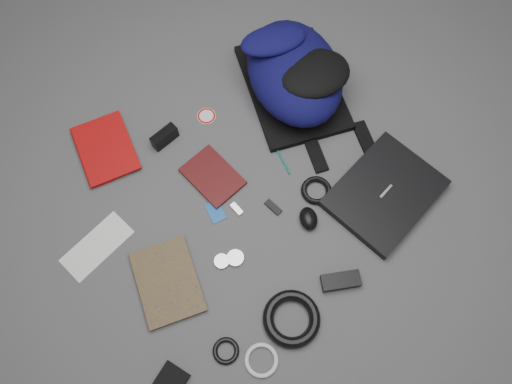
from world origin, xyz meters
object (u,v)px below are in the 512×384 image
power_brick (341,281)px  laptop (385,193)px  dvd_case (213,176)px  mouse (308,219)px  comic_book (139,292)px  pouch (171,380)px  textbook_red (80,159)px  compact_camera (165,137)px  backpack (294,72)px

power_brick → laptop: bearing=51.8°
dvd_case → mouse: mouse is taller
comic_book → pouch: pouch is taller
comic_book → dvd_case: (0.41, 0.21, -0.00)m
textbook_red → compact_camera: 0.30m
mouse → power_brick: size_ratio=0.67×
backpack → dvd_case: bearing=-145.5°
textbook_red → compact_camera: bearing=-9.3°
backpack → dvd_case: size_ratio=2.52×
compact_camera → comic_book: bearing=-138.1°
pouch → laptop: bearing=7.0°
backpack → textbook_red: (-0.79, 0.17, -0.09)m
mouse → compact_camera: bearing=137.2°
comic_book → mouse: 0.60m
backpack → dvd_case: backpack is taller
backpack → compact_camera: size_ratio=5.06×
comic_book → compact_camera: 0.55m
laptop → compact_camera: compact_camera is taller
mouse → comic_book: bearing=-167.6°
textbook_red → dvd_case: 0.47m
compact_camera → power_brick: compact_camera is taller
dvd_case → mouse: 0.36m
laptop → pouch: (-0.90, -0.11, -0.01)m
comic_book → power_brick: 0.64m
comic_book → laptop: bearing=2.4°
power_brick → compact_camera: bearing=130.5°
power_brick → pouch: 0.60m
compact_camera → pouch: compact_camera is taller
comic_book → dvd_case: size_ratio=1.29×
pouch → textbook_red: bearing=83.0°
compact_camera → mouse: compact_camera is taller
mouse → power_brick: bearing=-76.9°
dvd_case → pouch: 0.67m
laptop → dvd_case: bearing=126.6°
laptop → compact_camera: size_ratio=3.65×
backpack → textbook_red: size_ratio=2.01×
mouse → dvd_case: bearing=142.3°
power_brick → pouch: power_brick is taller
mouse → textbook_red: bearing=152.7°
textbook_red → mouse: bearing=-40.1°
laptop → power_brick: laptop is taller
laptop → pouch: bearing=173.9°
compact_camera → mouse: 0.58m
laptop → comic_book: size_ratio=1.41×
textbook_red → mouse: (0.53, -0.63, 0.01)m
dvd_case → mouse: (0.18, -0.31, 0.01)m
comic_book → compact_camera: compact_camera is taller
laptop → comic_book: 0.87m
comic_book → mouse: (0.59, -0.10, 0.01)m
mouse → backpack: bearing=82.6°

